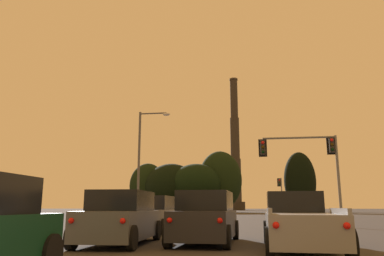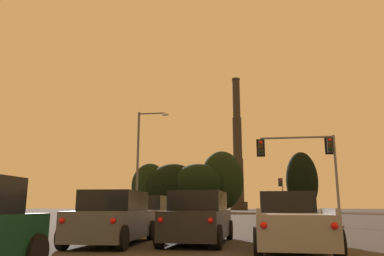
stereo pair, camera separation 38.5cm
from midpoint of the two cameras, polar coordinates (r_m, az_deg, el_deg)
suv_left_lane_front at (r=20.39m, az=-5.80°, el=-12.99°), size 2.29×4.97×1.86m
pickup_truck_right_lane_second at (r=12.67m, az=15.59°, el=-13.72°), size 2.38×5.57×1.82m
suv_left_lane_second at (r=13.99m, az=-11.05°, el=-13.34°), size 2.25×4.96×1.86m
suv_center_lane_second at (r=14.12m, az=1.87°, el=-13.54°), size 2.30×4.98×1.86m
traffic_light_overhead_right at (r=26.78m, az=17.74°, el=-4.16°), size 5.39×0.50×6.09m
traffic_light_far_right at (r=59.11m, az=13.70°, el=-9.26°), size 0.78×0.50×5.66m
street_lamp at (r=32.10m, az=-7.27°, el=-4.07°), size 2.74×0.36×9.38m
smokestack at (r=156.14m, az=7.05°, el=-4.32°), size 6.97×6.97×55.58m
treeline_center_right at (r=98.94m, az=-6.40°, el=-8.72°), size 9.34×8.41×12.51m
treeline_far_right at (r=99.57m, az=-2.63°, el=-9.06°), size 13.77×12.39×11.18m
treeline_center_left at (r=95.99m, az=-2.80°, el=-8.91°), size 13.51×12.16×12.13m
treeline_right_mid at (r=93.27m, az=1.01°, el=-8.52°), size 12.81×11.53×11.81m
treeline_left_mid at (r=96.29m, az=4.69°, el=-7.93°), size 11.06×9.95×15.37m
treeline_far_left at (r=93.93m, az=16.52°, el=-7.75°), size 7.47×6.73×14.33m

